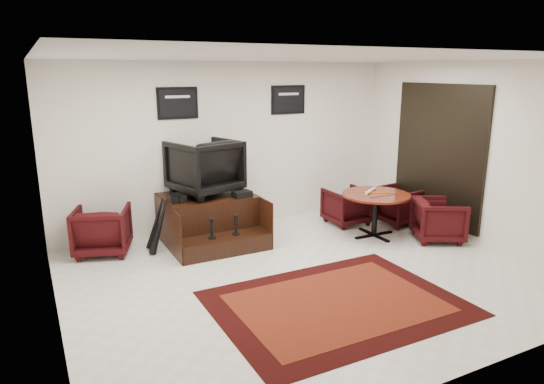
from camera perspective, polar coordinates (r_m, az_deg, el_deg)
The scene contains 16 objects.
ground at distance 6.54m, azimuth 3.93°, elevation -9.83°, with size 6.00×6.00×0.00m, color white.
room_shell at distance 6.36m, azimuth 6.79°, elevation 6.19°, with size 6.02×5.02×2.81m.
area_rug at distance 5.86m, azimuth 7.61°, elevation -12.85°, with size 2.82×2.11×0.01m.
shine_podium at distance 7.78m, azimuth -7.40°, elevation -3.30°, with size 1.42×1.47×0.73m.
shine_chair at distance 7.70m, azimuth -7.98°, elevation 3.26°, with size 0.94×0.88×0.97m, color black.
shoes_pair at distance 7.43m, azimuth -11.08°, elevation -0.69°, with size 0.26×0.31×0.11m.
polish_kit at distance 7.55m, azimuth -3.55°, elevation -0.24°, with size 0.28×0.19×0.10m, color black.
umbrella_black at distance 7.33m, azimuth -13.11°, elevation -3.95°, with size 0.32×0.12×0.85m, color black, non-canonical shape.
umbrella_hooked at distance 7.58m, azimuth -13.51°, elevation -3.58°, with size 0.30×0.11×0.80m, color black, non-canonical shape.
armchair_side at distance 7.60m, azimuth -19.36°, elevation -4.01°, with size 0.76×0.71×0.78m, color black.
meeting_table at distance 8.02m, azimuth 12.11°, elevation -0.82°, with size 1.10×1.10×0.72m.
table_chair_back at distance 8.67m, azimuth 8.78°, elevation -1.43°, with size 0.69×0.64×0.71m, color black.
table_chair_window at distance 8.88m, azimuth 14.60°, elevation -1.29°, with size 0.70×0.66×0.72m, color black.
table_chair_corner at distance 8.17m, azimuth 19.02°, elevation -2.90°, with size 0.72×0.67×0.74m, color black.
paper_roll at distance 8.08m, azimuth 11.51°, elevation 0.15°, with size 0.05×0.05×0.42m, color silver.
table_clutter at distance 8.03m, azimuth 12.59°, elevation -0.14°, with size 0.55×0.39×0.01m.
Camera 1 is at (-3.12, -5.10, 2.65)m, focal length 32.00 mm.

